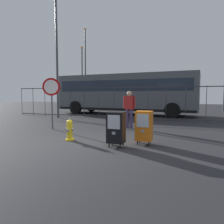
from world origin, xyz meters
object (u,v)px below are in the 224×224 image
Objects in this scene: bus_near at (125,92)px; newspaper_box_primary at (116,127)px; street_light_near_left at (82,72)px; street_light_far_right at (57,41)px; street_light_far_left at (85,63)px; newspaper_box_secondary at (144,126)px; fire_hydrant at (70,130)px; stop_sign at (51,93)px; pedestrian at (129,107)px.

newspaper_box_primary is at bearing -71.34° from bus_near.
street_light_far_right reaches higher than street_light_near_left.
bus_near is 1.29× the size of street_light_far_left.
newspaper_box_secondary is at bearing -66.44° from bus_near.
street_light_near_left is 8.82m from street_light_far_right.
fire_hydrant is 15.90m from street_light_near_left.
street_light_near_left is 1.13m from street_light_far_left.
stop_sign reaches higher than fire_hydrant.
newspaper_box_secondary reaches higher than fire_hydrant.
fire_hydrant is at bearing -51.96° from street_light_far_right.
newspaper_box_secondary is 0.10× the size of bus_near.
fire_hydrant is 0.73× the size of newspaper_box_primary.
bus_near is at bearing 82.93° from stop_sign.
newspaper_box_secondary is at bearing -65.83° from pedestrian.
stop_sign is at bearing 152.36° from newspaper_box_primary.
street_light_near_left is (-6.10, 4.40, 2.14)m from bus_near.
street_light_far_left reaches higher than fire_hydrant.
street_light_far_left is (-6.44, 13.40, 4.35)m from fire_hydrant.
newspaper_box_secondary is at bearing 40.04° from newspaper_box_primary.
fire_hydrant is at bearing -81.05° from bus_near.
newspaper_box_primary is at bearing -59.12° from street_light_far_left.
street_light_far_right is at bearing -71.73° from street_light_near_left.
fire_hydrant is 2.82m from stop_sign.
street_light_far_right is (-2.39, 3.86, 3.28)m from stop_sign.
street_light_far_left is (-8.86, 13.07, 4.13)m from newspaper_box_secondary.
fire_hydrant is 0.45× the size of pedestrian.
street_light_far_left reaches higher than newspaper_box_primary.
fire_hydrant is 0.09× the size of street_light_far_left.
newspaper_box_secondary is 9.52m from street_light_far_right.
street_light_far_left is (-8.16, 13.65, 4.13)m from newspaper_box_primary.
newspaper_box_primary is 3.51m from pedestrian.
street_light_far_left is 0.96× the size of street_light_far_right.
street_light_far_left is at bearing 115.67° from fire_hydrant.
fire_hydrant is at bearing -62.97° from street_light_near_left.
pedestrian is at bearing -23.08° from street_light_far_right.
street_light_far_right reaches higher than bus_near.
street_light_near_left reaches higher than bus_near.
street_light_far_right is at bearing 121.81° from stop_sign.
street_light_near_left reaches higher than stop_sign.
bus_near is (-2.68, 9.67, 1.14)m from newspaper_box_primary.
bus_near is 1.24× the size of street_light_far_right.
bus_near reaches higher than newspaper_box_secondary.
stop_sign is (-4.34, 1.32, 1.03)m from newspaper_box_secondary.
newspaper_box_primary is at bearing -8.51° from fire_hydrant.
street_light_near_left reaches higher than newspaper_box_secondary.
street_light_far_left is at bearing 147.24° from bus_near.
street_light_near_left is at bearing 117.03° from fire_hydrant.
street_light_far_left reaches higher than newspaper_box_secondary.
stop_sign is at bearing -68.94° from street_light_far_left.
newspaper_box_primary is at bearing -80.38° from pedestrian.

